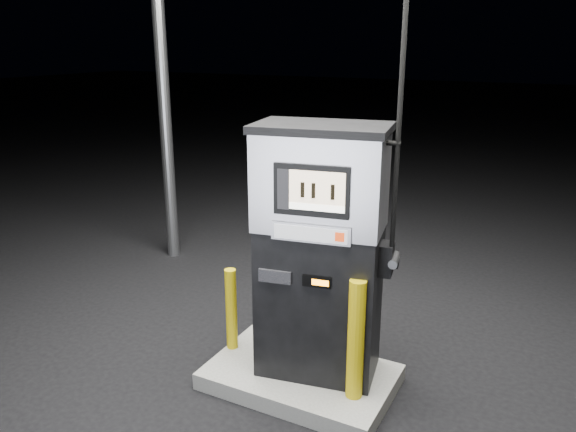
% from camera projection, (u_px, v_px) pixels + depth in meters
% --- Properties ---
extents(ground, '(80.00, 80.00, 0.00)m').
position_uv_depth(ground, '(300.00, 384.00, 4.97)').
color(ground, black).
rests_on(ground, ground).
extents(pump_island, '(1.60, 1.00, 0.15)m').
position_uv_depth(pump_island, '(301.00, 377.00, 4.95)').
color(pump_island, '#62615D').
rests_on(pump_island, ground).
extents(fuel_dispenser, '(1.23, 0.81, 4.46)m').
position_uv_depth(fuel_dispenser, '(320.00, 251.00, 4.63)').
color(fuel_dispenser, black).
rests_on(fuel_dispenser, pump_island).
extents(bollard_left, '(0.14, 0.14, 0.79)m').
position_uv_depth(bollard_left, '(231.00, 309.00, 5.18)').
color(bollard_left, '#C5A80A').
rests_on(bollard_left, pump_island).
extents(bollard_right, '(0.17, 0.17, 1.02)m').
position_uv_depth(bollard_right, '(356.00, 340.00, 4.42)').
color(bollard_right, '#C5A80A').
rests_on(bollard_right, pump_island).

